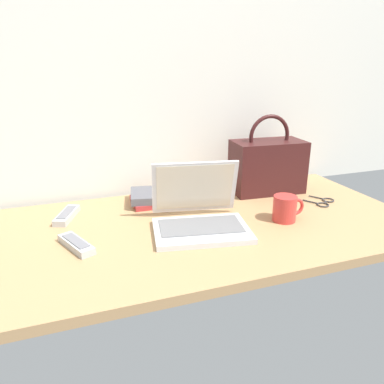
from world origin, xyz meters
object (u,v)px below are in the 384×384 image
at_px(remote_control_far, 67,215).
at_px(handbag, 267,165).
at_px(remote_control_near, 76,244).
at_px(eyeglasses, 324,202).
at_px(laptop, 199,215).
at_px(coffee_mug, 285,208).
at_px(book_stack, 154,197).

xyz_separation_m(remote_control_far, handbag, (0.83, 0.03, 0.10)).
distance_m(remote_control_near, eyeglasses, 0.96).
xyz_separation_m(laptop, handbag, (0.41, 0.26, 0.07)).
xyz_separation_m(laptop, coffee_mug, (0.31, -0.05, 0.00)).
bearing_deg(eyeglasses, book_stack, 160.62).
height_order(coffee_mug, remote_control_far, coffee_mug).
xyz_separation_m(remote_control_far, book_stack, (0.33, 0.04, 0.01)).
bearing_deg(remote_control_near, remote_control_far, 94.21).
relative_size(laptop, book_stack, 1.72).
relative_size(remote_control_near, handbag, 0.50).
xyz_separation_m(handbag, book_stack, (-0.50, 0.02, -0.09)).
bearing_deg(coffee_mug, book_stack, 140.84).
bearing_deg(handbag, coffee_mug, -108.30).
distance_m(eyeglasses, book_stack, 0.68).
bearing_deg(remote_control_far, laptop, -28.82).
relative_size(laptop, remote_control_near, 2.12).
bearing_deg(laptop, coffee_mug, -8.70).
distance_m(laptop, book_stack, 0.29).
bearing_deg(remote_control_near, laptop, 2.27).
xyz_separation_m(coffee_mug, book_stack, (-0.40, 0.32, -0.02)).
distance_m(remote_control_far, book_stack, 0.33).
relative_size(remote_control_near, book_stack, 0.81).
height_order(laptop, book_stack, laptop).
xyz_separation_m(eyeglasses, book_stack, (-0.64, 0.23, 0.02)).
height_order(handbag, book_stack, handbag).
relative_size(remote_control_near, eyeglasses, 1.22).
bearing_deg(remote_control_far, remote_control_near, -85.79).
distance_m(remote_control_far, handbag, 0.83).
distance_m(eyeglasses, handbag, 0.28).
xyz_separation_m(coffee_mug, remote_control_near, (-0.71, 0.03, -0.03)).
bearing_deg(coffee_mug, laptop, 171.30).
height_order(laptop, remote_control_near, laptop).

